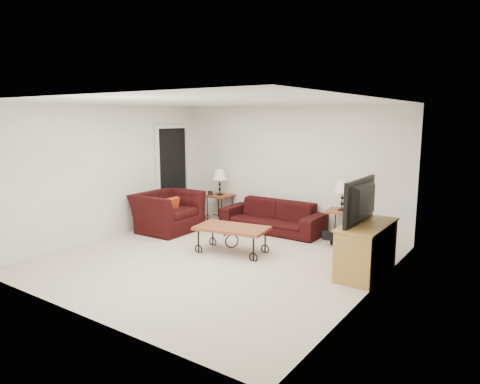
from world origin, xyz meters
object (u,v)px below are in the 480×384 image
lamp_right (342,195)px  backpack (333,232)px  side_table_left (220,207)px  side_table_right (341,225)px  coffee_table (232,240)px  armchair (168,212)px  television (367,202)px  tv_stand (366,249)px  sofa (272,216)px  lamp_left (220,182)px

lamp_right → backpack: lamp_right is taller
side_table_left → lamp_right: bearing=0.0°
side_table_right → coffee_table: side_table_right is taller
armchair → television: 4.14m
side_table_right → tv_stand: tv_stand is taller
sofa → coffee_table: size_ratio=1.73×
side_table_left → side_table_right: size_ratio=1.01×
side_table_right → television: television is taller
sofa → armchair: 2.11m
lamp_left → coffee_table: size_ratio=0.47×
lamp_right → tv_stand: size_ratio=0.45×
coffee_table → backpack: bearing=48.1°
armchair → television: (4.08, -0.14, 0.69)m
armchair → tv_stand: (4.11, -0.14, -0.01)m
armchair → sofa: bearing=-57.6°
lamp_left → tv_stand: bearing=-21.4°
lamp_left → lamp_right: lamp_left is taller
side_table_right → lamp_right: (0.00, 0.00, 0.57)m
lamp_left → television: size_ratio=0.51×
side_table_right → armchair: size_ratio=0.47×
side_table_right → side_table_left: bearing=180.0°
sofa → side_table_right: (1.38, 0.18, -0.02)m
side_table_left → armchair: armchair is taller
tv_stand → coffee_table: bearing=-172.2°
lamp_left → lamp_right: (2.84, 0.00, -0.01)m
sofa → coffee_table: sofa is taller
lamp_left → armchair: (-0.29, -1.35, -0.46)m
side_table_left → armchair: bearing=-102.2°
side_table_left → coffee_table: 2.41m
lamp_right → coffee_table: bearing=-124.3°
side_table_left → lamp_left: lamp_left is taller
sofa → television: (2.33, -1.31, 0.77)m
coffee_table → armchair: size_ratio=1.00×
armchair → television: television is taller
backpack → side_table_right: bearing=98.8°
sofa → backpack: sofa is taller
lamp_left → coffee_table: lamp_left is taller
tv_stand → lamp_right: bearing=123.1°
sofa → side_table_left: size_ratio=3.66×
side_table_right → coffee_table: bearing=-124.3°
side_table_right → coffee_table: (-1.22, -1.79, -0.06)m
tv_stand → television: television is taller
lamp_right → television: 1.78m
sofa → lamp_right: (1.38, 0.18, 0.54)m
lamp_left → tv_stand: 4.12m
armchair → tv_stand: size_ratio=0.96×
sofa → coffee_table: 1.62m
backpack → armchair: bearing=-155.6°
side_table_left → backpack: size_ratio=1.15×
side_table_right → sofa: bearing=-172.6°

